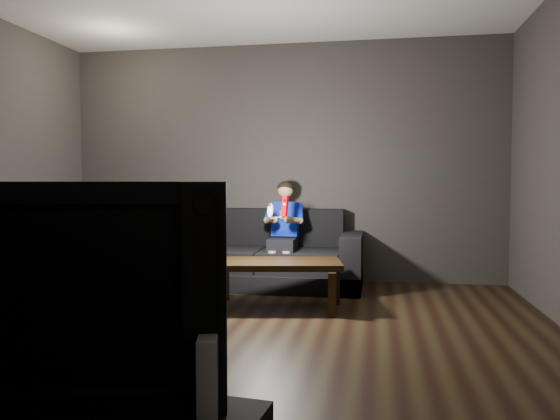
# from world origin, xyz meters

# --- Properties ---
(floor) EXTENTS (5.00, 5.00, 0.00)m
(floor) POSITION_xyz_m (0.00, 0.00, 0.00)
(floor) COLOR black
(floor) RESTS_ON ground
(back_wall) EXTENTS (5.00, 0.04, 2.70)m
(back_wall) POSITION_xyz_m (0.00, 2.50, 1.35)
(back_wall) COLOR #3B3834
(back_wall) RESTS_ON ground
(sofa) EXTENTS (2.13, 0.92, 0.82)m
(sofa) POSITION_xyz_m (-0.12, 2.03, 0.27)
(sofa) COLOR black
(sofa) RESTS_ON floor
(child) EXTENTS (0.42, 0.51, 1.02)m
(child) POSITION_xyz_m (0.12, 1.97, 0.68)
(child) COLOR black
(child) RESTS_ON sofa
(wii_remote_red) EXTENTS (0.07, 0.09, 0.21)m
(wii_remote_red) POSITION_xyz_m (0.20, 1.57, 0.89)
(wii_remote_red) COLOR #BF0008
(wii_remote_red) RESTS_ON child
(nunchuk_white) EXTENTS (0.06, 0.10, 0.16)m
(nunchuk_white) POSITION_xyz_m (0.05, 1.58, 0.84)
(nunchuk_white) COLOR white
(nunchuk_white) RESTS_ON child
(wii_remote_black) EXTENTS (0.08, 0.15, 0.03)m
(wii_remote_black) POSITION_xyz_m (-1.08, 1.95, 0.59)
(wii_remote_black) COLOR black
(wii_remote_black) RESTS_ON sofa
(coffee_table) EXTENTS (1.24, 0.77, 0.42)m
(coffee_table) POSITION_xyz_m (0.20, 1.04, 0.37)
(coffee_table) COLOR black
(coffee_table) RESTS_ON floor
(tv) EXTENTS (1.13, 0.43, 0.65)m
(tv) POSITION_xyz_m (0.10, -2.27, 0.80)
(tv) COLOR black
(tv) RESTS_ON media_console
(wii_console) EXTENTS (0.09, 0.18, 0.23)m
(wii_console) POSITION_xyz_m (0.62, -2.27, 0.59)
(wii_console) COLOR white
(wii_console) RESTS_ON media_console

